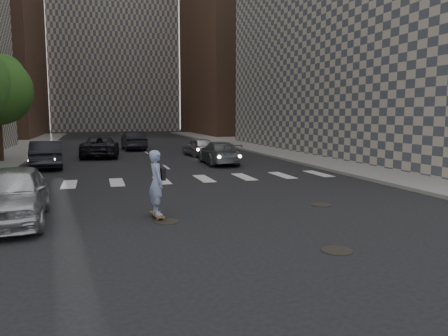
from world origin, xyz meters
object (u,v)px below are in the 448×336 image
object	(u,v)px
traffic_car_e	(134,140)
traffic_car_a	(47,154)
traffic_car_c	(100,147)
traffic_car_d	(199,147)
skateboarder	(157,183)
traffic_car_b	(219,153)
silver_sedan	(10,195)

from	to	relation	value
traffic_car_e	traffic_car_a	bearing A→B (deg)	61.01
traffic_car_c	traffic_car_e	bearing A→B (deg)	-111.13
traffic_car_a	traffic_car_c	xyz separation A→B (m)	(2.96, 5.64, -0.03)
traffic_car_a	traffic_car_d	size ratio (longest dim) A/B	1.19
skateboarder	traffic_car_d	world-z (taller)	skateboarder
skateboarder	traffic_car_c	bearing A→B (deg)	87.12
traffic_car_b	traffic_car_e	distance (m)	13.16
skateboarder	silver_sedan	bearing A→B (deg)	165.05
traffic_car_d	skateboarder	bearing A→B (deg)	66.46
silver_sedan	traffic_car_e	distance (m)	25.43
skateboarder	traffic_car_b	distance (m)	14.02
traffic_car_b	traffic_car_c	bearing A→B (deg)	-41.39
traffic_car_e	skateboarder	bearing A→B (deg)	84.07
traffic_car_a	traffic_car_e	xyz separation A→B (m)	(5.78, 11.67, 0.02)
traffic_car_a	traffic_car_e	distance (m)	13.02
skateboarder	traffic_car_d	xyz separation A→B (m)	(5.55, 18.23, -0.37)
skateboarder	traffic_car_a	xyz separation A→B (m)	(-4.31, 13.74, -0.26)
skateboarder	traffic_car_e	world-z (taller)	skateboarder
traffic_car_a	traffic_car_c	size ratio (longest dim) A/B	0.87
traffic_car_b	skateboarder	bearing A→B (deg)	68.81
traffic_car_d	traffic_car_e	distance (m)	8.26
silver_sedan	traffic_car_c	size ratio (longest dim) A/B	0.87
traffic_car_c	traffic_car_d	distance (m)	6.99
traffic_car_a	traffic_car_d	xyz separation A→B (m)	(9.86, 4.49, -0.10)
traffic_car_c	traffic_car_e	world-z (taller)	traffic_car_e
silver_sedan	traffic_car_a	bearing A→B (deg)	88.84
traffic_car_a	traffic_car_b	world-z (taller)	traffic_car_a
silver_sedan	traffic_car_b	xyz separation A→B (m)	(9.50, 12.32, -0.12)
silver_sedan	traffic_car_e	xyz separation A→B (m)	(5.45, 24.84, 0.00)
traffic_car_b	traffic_car_a	bearing A→B (deg)	-2.98
traffic_car_b	traffic_car_c	size ratio (longest dim) A/B	0.87
traffic_car_b	traffic_car_e	xyz separation A→B (m)	(-4.05, 12.52, 0.12)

